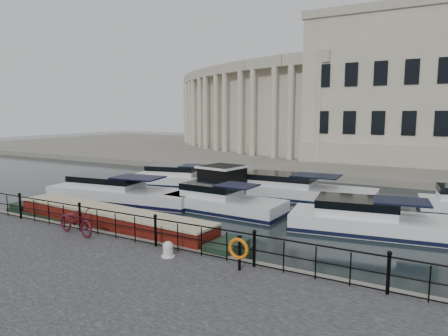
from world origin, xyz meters
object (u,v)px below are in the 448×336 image
Objects in this scene: mooring_bollard at (168,249)px; harbour_hut at (222,184)px; bicycle at (76,221)px; life_ring_post at (239,249)px; narrowboat at (110,227)px.

mooring_bollard is 0.14× the size of harbour_hut.
mooring_bollard is at bearing -85.12° from bicycle.
life_ring_post is 13.31m from harbour_hut.
harbour_hut reaches higher than narrowboat.
narrowboat is 9.32m from harbour_hut.
harbour_hut is at bearing 4.99° from bicycle.
bicycle is at bearing 179.04° from life_ring_post.
bicycle is 11.20m from harbour_hut.
bicycle is at bearing 177.54° from mooring_bollard.
harbour_hut is at bearing 110.86° from mooring_bollard.
life_ring_post is at bearing -49.34° from harbour_hut.
narrowboat is (-0.07, 1.90, -0.75)m from bicycle.
narrowboat is (-4.86, 2.10, -0.44)m from mooring_bollard.
life_ring_post reaches higher than narrowboat.
life_ring_post is 0.08× the size of narrowboat.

